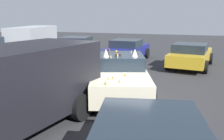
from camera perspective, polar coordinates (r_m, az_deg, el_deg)
The scene contains 7 objects.
ground_plane at distance 8.65m, azimuth 1.89°, elevation -5.97°, with size 60.00×60.00×0.00m, color #2D2D30.
art_car_decorated at distance 8.53m, azimuth 1.91°, elevation -1.22°, with size 4.66×3.04×1.66m.
parked_van_row_back_center at distance 19.17m, azimuth -18.05°, elevation 7.11°, with size 5.35×3.00×1.98m.
parked_van_behind_right at distance 6.11m, azimuth -24.13°, elevation -3.71°, with size 5.39×3.03×2.04m.
parked_sedan_behind_left at distance 13.90m, azimuth 17.98°, elevation 3.35°, with size 4.45×2.48×1.32m.
parked_sedan_far_right at distance 14.84m, azimuth -8.77°, elevation 4.68°, with size 4.48×2.51×1.51m.
parked_sedan_row_back_far at distance 15.18m, azimuth 3.56°, elevation 4.71°, with size 4.41×2.27×1.33m.
Camera 1 is at (-7.85, -2.37, 2.75)m, focal length 38.87 mm.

